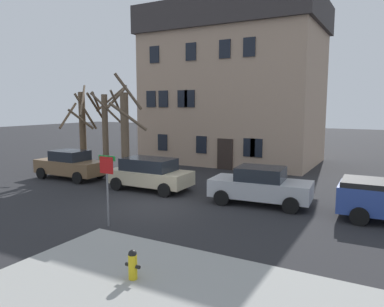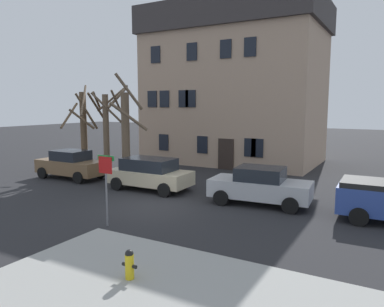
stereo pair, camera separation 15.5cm
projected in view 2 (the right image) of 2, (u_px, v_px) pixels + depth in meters
ground_plane at (153, 206)px, 15.87m from camera, size 120.00×120.00×0.00m
building_main at (234, 85)px, 28.11m from camera, size 13.07×8.25×11.62m
tree_bare_near at (84, 128)px, 23.63m from camera, size 2.64×2.61×5.20m
tree_bare_mid at (106, 128)px, 23.12m from camera, size 3.33×3.30×5.65m
tree_bare_far at (126, 130)px, 22.10m from camera, size 2.51×2.48×6.18m
car_brown_sedan at (71, 164)px, 21.80m from camera, size 4.35×2.02×1.69m
car_beige_wagon at (150, 173)px, 18.89m from camera, size 4.30×2.12×1.65m
car_silver_sedan at (260, 186)px, 16.13m from camera, size 4.50×2.33×1.66m
fire_hydrant at (129, 264)px, 8.97m from camera, size 0.42×0.22×0.74m
street_sign_pole at (106, 177)px, 13.08m from camera, size 0.76×0.07×2.58m
bicycle_leaning at (138, 168)px, 23.34m from camera, size 1.70×0.50×1.03m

